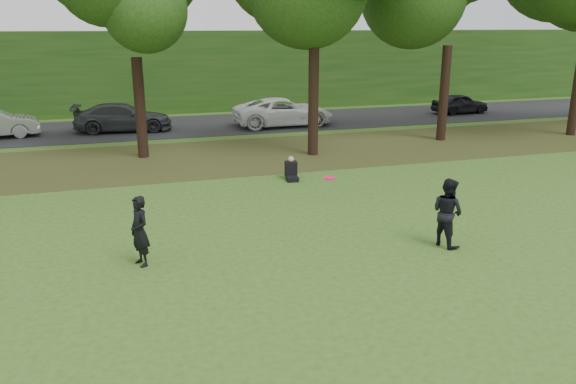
# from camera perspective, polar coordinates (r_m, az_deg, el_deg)

# --- Properties ---
(ground) EXTENTS (120.00, 120.00, 0.00)m
(ground) POSITION_cam_1_polar(r_m,az_deg,el_deg) (12.00, 4.03, -9.99)
(ground) COLOR #34571B
(ground) RESTS_ON ground
(leaf_litter) EXTENTS (60.00, 7.00, 0.01)m
(leaf_litter) POSITION_cam_1_polar(r_m,az_deg,el_deg) (23.93, -7.13, 3.56)
(leaf_litter) COLOR #4A381A
(leaf_litter) RESTS_ON ground
(street) EXTENTS (70.00, 7.00, 0.02)m
(street) POSITION_cam_1_polar(r_m,az_deg,el_deg) (31.69, -9.70, 6.67)
(street) COLOR black
(street) RESTS_ON ground
(far_hedge) EXTENTS (70.00, 3.00, 5.00)m
(far_hedge) POSITION_cam_1_polar(r_m,az_deg,el_deg) (37.30, -11.14, 11.93)
(far_hedge) COLOR #1B4313
(far_hedge) RESTS_ON ground
(player_left) EXTENTS (0.61, 0.71, 1.66)m
(player_left) POSITION_cam_1_polar(r_m,az_deg,el_deg) (13.31, -14.84, -3.87)
(player_left) COLOR black
(player_left) RESTS_ON ground
(player_right) EXTENTS (0.88, 1.01, 1.75)m
(player_right) POSITION_cam_1_polar(r_m,az_deg,el_deg) (14.57, 15.89, -1.99)
(player_right) COLOR black
(player_right) RESTS_ON ground
(parked_cars) EXTENTS (38.86, 3.42, 1.52)m
(parked_cars) POSITION_cam_1_polar(r_m,az_deg,el_deg) (30.50, -12.30, 7.52)
(parked_cars) COLOR black
(parked_cars) RESTS_ON street
(frisbee) EXTENTS (0.38, 0.38, 0.06)m
(frisbee) POSITION_cam_1_polar(r_m,az_deg,el_deg) (13.55, 4.26, 1.42)
(frisbee) COLOR #F0145B
(frisbee) RESTS_ON ground
(seated_person) EXTENTS (0.50, 0.78, 0.83)m
(seated_person) POSITION_cam_1_polar(r_m,az_deg,el_deg) (20.23, 0.34, 2.17)
(seated_person) COLOR black
(seated_person) RESTS_ON ground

